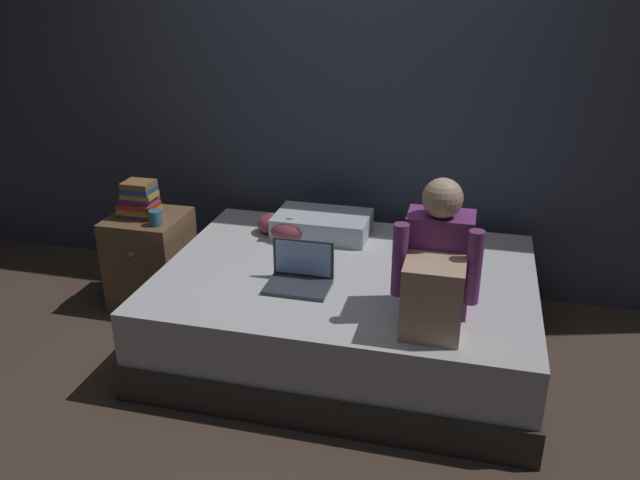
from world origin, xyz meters
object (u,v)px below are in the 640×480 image
nightstand (151,259)px  laptop (300,275)px  pillow (322,224)px  person_sitting (436,269)px  bed (347,310)px  clothes_pile (284,228)px  book_stack (139,200)px  mug (156,218)px

nightstand → laptop: laptop is taller
nightstand → pillow: (1.05, 0.21, 0.25)m
person_sitting → laptop: bearing=166.1°
bed → clothes_pile: 0.66m
book_stack → mug: size_ratio=2.52×
person_sitting → clothes_pile: size_ratio=1.92×
person_sitting → clothes_pile: bearing=141.7°
person_sitting → clothes_pile: 1.22m
mug → nightstand: bearing=137.3°
nightstand → mug: bearing=-42.7°
nightstand → book_stack: 0.40m
book_stack → clothes_pile: size_ratio=0.67×
nightstand → pillow: 1.10m
bed → mug: 1.24m
bed → laptop: laptop is taller
laptop → book_stack: bearing=158.2°
pillow → mug: mug is taller
laptop → book_stack: size_ratio=1.41×
bed → laptop: (-0.20, -0.22, 0.30)m
bed → book_stack: (-1.33, 0.23, 0.45)m
mug → book_stack: bearing=145.6°
person_sitting → mug: person_sitting is taller
person_sitting → pillow: bearing=131.1°
person_sitting → laptop: 0.73m
nightstand → laptop: (1.10, -0.46, 0.24)m
nightstand → person_sitting: size_ratio=0.88×
bed → nightstand: size_ratio=3.47×
pillow → mug: size_ratio=6.22×
laptop → clothes_pile: bearing=114.2°
laptop → clothes_pile: laptop is taller
clothes_pile → laptop: bearing=-65.8°
book_stack → mug: bearing=-34.4°
bed → pillow: pillow is taller
pillow → book_stack: book_stack is taller
bed → person_sitting: person_sitting is taller
bed → clothes_pile: bearing=142.4°
laptop → book_stack: book_stack is taller
person_sitting → clothes_pile: (-0.95, 0.75, -0.19)m
pillow → bed: bearing=-61.0°
laptop → pillow: (-0.05, 0.67, 0.01)m
nightstand → pillow: pillow is taller
bed → laptop: bearing=-132.2°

